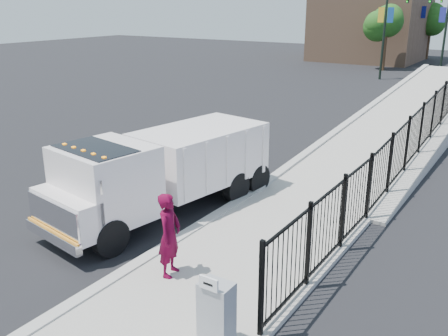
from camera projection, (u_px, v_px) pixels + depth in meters
The scene contains 16 objects.
ground at pixel (173, 246), 12.30m from camera, with size 120.00×120.00×0.00m, color black.
sidewalk at pixel (187, 308), 9.70m from camera, with size 3.55×12.00×0.12m, color #9E998E.
curb at pixel (115, 279), 10.68m from camera, with size 0.30×12.00×0.16m, color #ADAAA3.
ramp at pixel (415, 127), 23.97m from camera, with size 3.95×24.00×1.70m, color #9E998E.
iron_fence at pixel (431, 130), 19.77m from camera, with size 0.10×28.00×1.80m, color black.
truck at pixel (160, 169), 13.75m from camera, with size 3.33×7.28×2.40m.
worker at pixel (169, 235), 10.53m from camera, with size 0.68×0.44×1.86m, color #530320.
utility_cabinet at pixel (217, 316), 8.31m from camera, with size 0.55×0.40×1.25m, color gray.
arrow_sign at pixel (209, 284), 7.90m from camera, with size 0.35×0.04×0.22m, color white.
debris at pixel (208, 302), 9.71m from camera, with size 0.33×0.33×0.08m, color silver.
light_pole_0 at pixel (389, 21), 37.26m from camera, with size 3.77×0.22×8.00m.
light_pole_1 at pixel (442, 21), 37.72m from camera, with size 3.77×0.22×8.00m.
light_pole_2 at pixel (422, 17), 47.34m from camera, with size 3.77×0.22×8.00m.
tree_0 at pixel (387, 24), 42.64m from camera, with size 2.80×2.80×5.40m.
tree_2 at pixel (430, 20), 51.31m from camera, with size 2.96×2.96×5.48m.
building at pixel (371, 20), 50.75m from camera, with size 10.00×10.00×8.00m, color #8C664C.
Camera 1 is at (7.05, -8.62, 5.72)m, focal length 40.00 mm.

